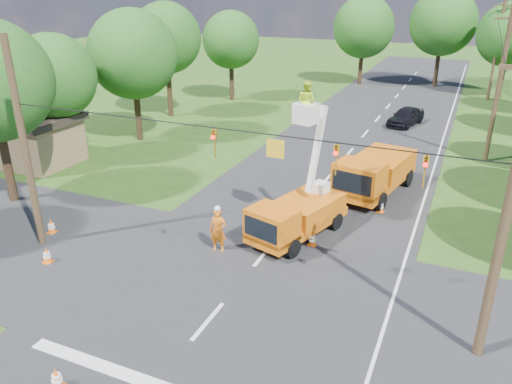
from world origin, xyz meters
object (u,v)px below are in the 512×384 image
at_px(tree_left_c, 53,77).
at_px(tree_far_c, 510,35).
at_px(traffic_cone_4, 47,255).
at_px(pole_right_mid, 500,82).
at_px(tree_far_a, 364,27).
at_px(traffic_cone_5, 51,226).
at_px(second_truck, 374,173).
at_px(traffic_cone_3, 380,206).
at_px(traffic_cone_6, 410,170).
at_px(traffic_cone_2, 312,239).
at_px(shed, 33,139).
at_px(bucket_truck, 297,207).
at_px(ground_worker, 218,230).
at_px(tree_left_d, 133,54).
at_px(pole_left, 25,147).
at_px(distant_car, 406,116).
at_px(tree_far_b, 443,22).
at_px(tree_left_f, 231,40).
at_px(tree_left_e, 166,38).
at_px(traffic_cone_0, 57,378).
at_px(pole_right_far, 497,46).

bearing_deg(tree_left_c, tree_far_c, 51.77).
distance_m(traffic_cone_4, pole_right_mid, 27.28).
bearing_deg(tree_far_a, traffic_cone_5, -96.52).
relative_size(second_truck, pole_right_mid, 0.68).
relative_size(traffic_cone_3, traffic_cone_6, 1.00).
bearing_deg(tree_far_c, tree_left_c, -128.23).
bearing_deg(pole_right_mid, traffic_cone_5, -133.79).
bearing_deg(traffic_cone_5, traffic_cone_2, 17.86).
relative_size(traffic_cone_6, shed, 0.13).
xyz_separation_m(bucket_truck, second_truck, (2.18, 6.38, -0.26)).
height_order(bucket_truck, ground_worker, bucket_truck).
distance_m(traffic_cone_4, tree_left_d, 18.57).
bearing_deg(traffic_cone_3, tree_far_a, 104.50).
bearing_deg(ground_worker, pole_left, -172.24).
distance_m(distant_car, tree_far_b, 19.08).
bearing_deg(tree_left_f, bucket_truck, -58.12).
bearing_deg(tree_left_e, traffic_cone_6, -17.64).
height_order(traffic_cone_3, tree_far_a, tree_far_a).
xyz_separation_m(traffic_cone_6, shed, (-22.36, -7.27, 1.26)).
xyz_separation_m(pole_left, tree_left_d, (-5.50, 15.00, 1.62)).
relative_size(bucket_truck, tree_left_f, 0.84).
xyz_separation_m(traffic_cone_4, shed, (-10.01, 9.20, 1.26)).
bearing_deg(bucket_truck, traffic_cone_0, -89.14).
bearing_deg(tree_far_b, traffic_cone_6, -87.38).
bearing_deg(tree_left_f, tree_left_d, -90.76).
distance_m(second_truck, pole_right_mid, 10.93).
relative_size(traffic_cone_2, traffic_cone_3, 1.00).
distance_m(second_truck, pole_left, 17.17).
height_order(pole_right_far, tree_left_c, pole_right_far).
bearing_deg(tree_left_d, bucket_truck, -32.32).
distance_m(pole_right_mid, tree_left_f, 25.36).
distance_m(tree_left_d, tree_far_b, 34.99).
bearing_deg(tree_left_f, tree_far_a, 52.99).
bearing_deg(traffic_cone_4, traffic_cone_2, 31.03).
xyz_separation_m(tree_left_f, tree_far_c, (24.30, 12.00, 0.38)).
distance_m(traffic_cone_0, tree_far_a, 49.78).
height_order(pole_left, shed, pole_left).
height_order(shed, tree_left_e, tree_left_e).
height_order(ground_worker, pole_left, pole_left).
bearing_deg(distant_car, tree_far_b, 103.52).
height_order(pole_left, tree_left_d, tree_left_d).
bearing_deg(pole_right_mid, shed, -155.64).
xyz_separation_m(tree_left_c, tree_far_a, (11.50, 34.00, 0.75)).
height_order(bucket_truck, tree_far_a, tree_far_a).
distance_m(pole_right_mid, tree_far_b, 25.65).
xyz_separation_m(traffic_cone_4, tree_left_c, (-8.51, 10.20, 5.08)).
xyz_separation_m(pole_right_mid, tree_left_c, (-25.00, -11.00, 0.33)).
bearing_deg(distant_car, shed, -121.75).
relative_size(traffic_cone_3, tree_left_f, 0.08).
height_order(traffic_cone_3, tree_far_b, tree_far_b).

